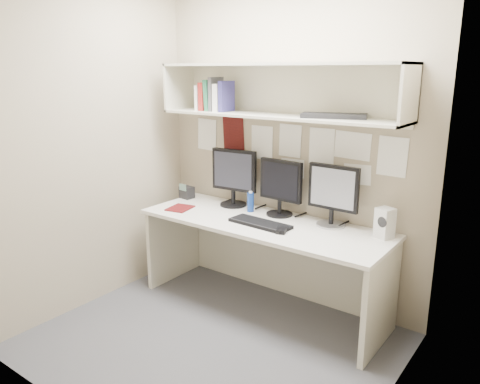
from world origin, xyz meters
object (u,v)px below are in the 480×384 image
Objects in this scene: desk at (263,264)px; desk_phone at (187,192)px; monitor_right at (333,193)px; monitor_center at (281,185)px; maroon_notebook at (180,208)px; monitor_left at (234,175)px; keyboard at (260,223)px; speaker at (385,223)px.

desk is 1.04m from desk_phone.
monitor_right is 1.43m from desk_phone.
monitor_center is at bearing 85.78° from desk.
monitor_center is 0.98m from desk_phone.
monitor_right is 2.16× the size of maroon_notebook.
monitor_left is at bearing 39.00° from maroon_notebook.
monitor_right is 0.59m from keyboard.
monitor_left is 0.47m from monitor_center.
monitor_center reaches higher than speaker.
monitor_left reaches higher than speaker.
monitor_left is 3.47× the size of desk_phone.
monitor_right reaches higher than desk.
keyboard is 0.90m from speaker.
monitor_center is (0.02, 0.22, 0.61)m from desk.
monitor_center is (0.47, 0.00, -0.02)m from monitor_left.
monitor_center is 0.88m from maroon_notebook.
monitor_left is at bearing -160.44° from speaker.
desk_phone is (-1.82, -0.05, -0.05)m from speaker.
monitor_center is 0.88m from speaker.
desk is 0.80m from monitor_left.
desk_phone is at bearing -175.49° from monitor_right.
keyboard is 3.49× the size of desk_phone.
monitor_left is at bearing -178.34° from monitor_right.
monitor_center reaches higher than desk.
monitor_left is 0.54m from desk_phone.
monitor_left reaches higher than desk_phone.
monitor_left is 0.92m from monitor_right.
monitor_left reaches higher than monitor_center.
desk_phone is (-0.19, 0.29, 0.05)m from maroon_notebook.
speaker reaches higher than maroon_notebook.
keyboard is at bearing -7.55° from maroon_notebook.
keyboard is at bearing -142.98° from monitor_right.
maroon_notebook is (-0.79, -0.05, -0.01)m from keyboard.
desk is 4.43× the size of monitor_center.
monitor_left is at bearing 154.14° from desk.
monitor_left reaches higher than monitor_right.
maroon_notebook is at bearing -150.80° from monitor_center.
monitor_center is at bearing -178.35° from monitor_right.
desk is 4.31× the size of monitor_right.
monitor_left is 2.27× the size of speaker.
maroon_notebook is at bearing -169.51° from desk.
keyboard is (0.03, -0.09, 0.38)m from desk.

